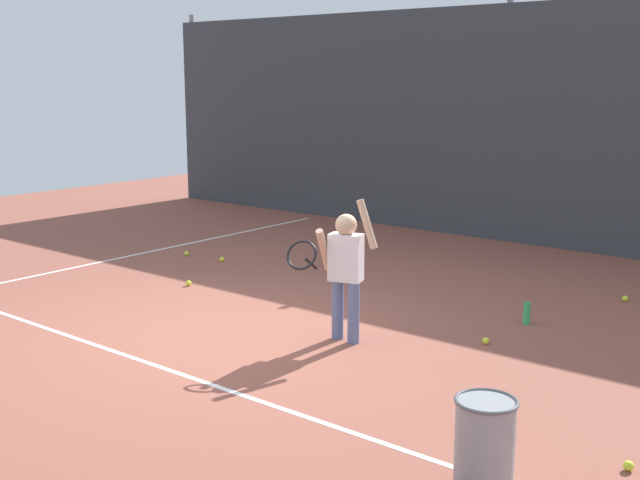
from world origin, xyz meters
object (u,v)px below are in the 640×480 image
at_px(water_bottle, 527,313).
at_px(tennis_ball_5, 222,259).
at_px(ball_hopper, 485,442).
at_px(tennis_ball_3, 486,341).
at_px(tennis_ball_2, 628,466).
at_px(tennis_ball_0, 187,254).
at_px(tennis_ball_6, 189,283).
at_px(tennis_player, 344,266).
at_px(tennis_ball_1, 625,299).

height_order(water_bottle, tennis_ball_5, water_bottle).
bearing_deg(ball_hopper, tennis_ball_3, 117.12).
bearing_deg(tennis_ball_2, tennis_ball_3, 138.40).
bearing_deg(water_bottle, ball_hopper, -69.48).
relative_size(tennis_ball_0, tennis_ball_5, 1.00).
xyz_separation_m(tennis_ball_0, tennis_ball_6, (1.24, -1.08, 0.00)).
distance_m(tennis_player, tennis_ball_3, 1.49).
relative_size(tennis_player, tennis_ball_1, 20.46).
xyz_separation_m(ball_hopper, tennis_ball_5, (-5.56, 3.23, -0.26)).
bearing_deg(tennis_ball_3, tennis_ball_6, -175.41).
bearing_deg(tennis_ball_2, tennis_ball_0, 160.48).
distance_m(tennis_player, tennis_ball_2, 3.13).
distance_m(water_bottle, tennis_ball_3, 0.82).
xyz_separation_m(water_bottle, tennis_ball_1, (0.49, 1.45, -0.08)).
relative_size(tennis_ball_0, tennis_ball_2, 1.00).
relative_size(ball_hopper, tennis_ball_3, 8.52).
relative_size(water_bottle, tennis_ball_2, 3.33).
xyz_separation_m(ball_hopper, tennis_ball_0, (-6.19, 3.17, -0.26)).
bearing_deg(tennis_ball_1, tennis_ball_3, -102.82).
relative_size(ball_hopper, tennis_ball_1, 8.52).
bearing_deg(tennis_ball_0, tennis_ball_6, -40.99).
height_order(tennis_player, tennis_ball_3, tennis_player).
bearing_deg(tennis_player, tennis_ball_0, 141.73).
distance_m(ball_hopper, tennis_ball_1, 4.71).
height_order(tennis_ball_0, tennis_ball_6, same).
relative_size(water_bottle, tennis_ball_1, 3.33).
xyz_separation_m(tennis_ball_2, tennis_ball_3, (-1.84, 1.63, 0.00)).
distance_m(water_bottle, tennis_ball_1, 1.53).
distance_m(water_bottle, tennis_ball_5, 4.36).
bearing_deg(ball_hopper, tennis_player, 144.59).
distance_m(tennis_player, ball_hopper, 2.86).
bearing_deg(water_bottle, tennis_ball_0, -179.56).
bearing_deg(tennis_ball_5, tennis_ball_6, -61.85).
bearing_deg(tennis_ball_6, tennis_ball_1, 31.15).
bearing_deg(tennis_ball_2, tennis_ball_6, 166.52).
distance_m(tennis_ball_1, tennis_ball_6, 4.96).
relative_size(ball_hopper, tennis_ball_5, 8.52).
xyz_separation_m(water_bottle, tennis_ball_2, (1.82, -2.45, -0.08)).
xyz_separation_m(tennis_player, tennis_ball_2, (2.92, -0.88, -0.69)).
bearing_deg(tennis_ball_1, tennis_player, -117.88).
bearing_deg(tennis_ball_0, ball_hopper, -27.10).
bearing_deg(tennis_ball_2, tennis_ball_1, 108.76).
bearing_deg(tennis_player, tennis_ball_1, 45.35).
relative_size(water_bottle, tennis_ball_3, 3.33).
bearing_deg(tennis_player, tennis_ball_2, -33.59).
bearing_deg(ball_hopper, water_bottle, 110.52).
distance_m(ball_hopper, tennis_ball_5, 6.43).
bearing_deg(tennis_player, tennis_ball_6, 153.53).
relative_size(ball_hopper, tennis_ball_2, 8.52).
relative_size(tennis_ball_2, tennis_ball_6, 1.00).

